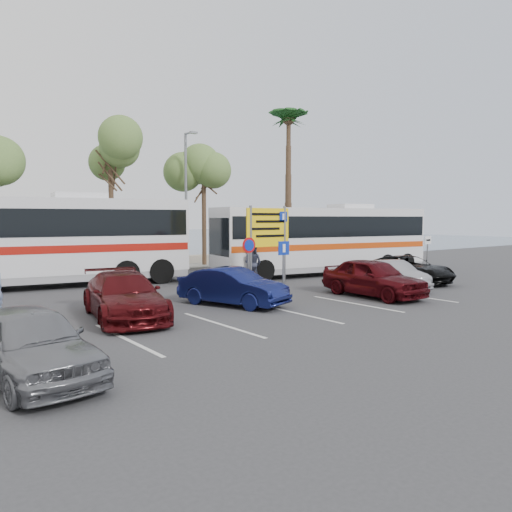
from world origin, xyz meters
TOP-DOWN VIEW (x-y plane):
  - ground at (0.00, 0.00)m, footprint 120.00×120.00m
  - kerb_strip at (0.00, 14.00)m, footprint 44.00×2.40m
  - seawall at (0.00, 16.00)m, footprint 48.00×0.80m
  - tree_mid at (-1.50, 14.00)m, footprint 3.20×3.20m
  - tree_right at (4.50, 14.00)m, footprint 3.20×3.20m
  - palm_tree at (11.50, 14.00)m, footprint 4.80×4.80m
  - street_lamp_right at (3.00, 13.52)m, footprint 0.45×1.15m
  - direction_sign at (1.00, 3.20)m, footprint 2.20×0.12m
  - sign_no_stop at (-0.60, 2.38)m, footprint 0.60×0.08m
  - sign_parking at (-0.20, 0.79)m, footprint 0.50×0.07m
  - sign_taxi at (9.80, 1.49)m, footprint 0.50×0.07m
  - lane_markings at (-1.14, -1.00)m, footprint 12.02×4.20m
  - coach_bus_left at (-6.50, 10.50)m, footprint 13.88×5.02m
  - coach_bus_right at (7.50, 6.50)m, footprint 12.67×4.68m
  - car_silver_a at (-9.73, -2.92)m, footprint 2.11×4.36m
  - car_blue at (-2.00, 1.44)m, footprint 2.71×4.29m
  - car_maroon at (-6.00, 1.50)m, footprint 2.87×5.18m
  - car_red at (3.50, -0.30)m, footprint 1.99×4.53m
  - suv_black at (8.30, 1.50)m, footprint 2.73×4.85m
  - car_silver_b at (5.90, 0.59)m, footprint 2.33×3.97m
  - pedestrian_far at (2.22, 5.87)m, footprint 1.04×1.13m

SIDE VIEW (x-z plane):
  - ground at x=0.00m, z-range 0.00..0.00m
  - lane_markings at x=-1.14m, z-range 0.00..0.01m
  - kerb_strip at x=0.00m, z-range 0.00..0.15m
  - seawall at x=0.00m, z-range 0.00..0.60m
  - car_silver_b at x=5.90m, z-range 0.00..1.24m
  - suv_black at x=8.30m, z-range 0.00..1.28m
  - car_blue at x=-2.00m, z-range 0.00..1.33m
  - car_maroon at x=-6.00m, z-range 0.00..1.42m
  - car_silver_a at x=-9.73m, z-range 0.00..1.44m
  - car_red at x=3.50m, z-range 0.00..1.52m
  - pedestrian_far at x=2.22m, z-range 0.00..1.89m
  - sign_taxi at x=9.80m, z-range 0.32..2.52m
  - sign_parking at x=-0.20m, z-range 0.34..2.59m
  - sign_no_stop at x=-0.60m, z-range 0.40..2.75m
  - coach_bus_right at x=7.50m, z-range -0.14..3.73m
  - coach_bus_left at x=-6.50m, z-range -0.15..4.08m
  - direction_sign at x=1.00m, z-range 0.63..4.23m
  - street_lamp_right at x=3.00m, z-range 0.59..8.60m
  - tree_right at x=4.50m, z-range 2.47..9.87m
  - tree_mid at x=-1.50m, z-range 2.65..10.65m
  - palm_tree at x=11.50m, z-range 4.27..15.47m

